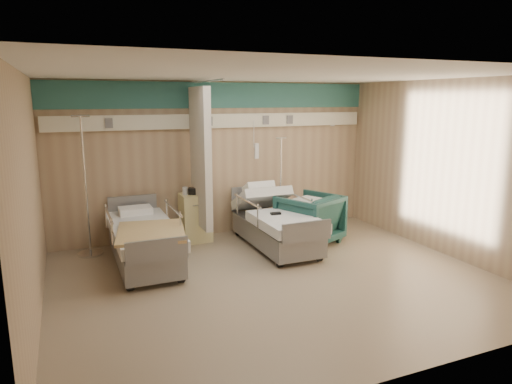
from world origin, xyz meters
The scene contains 13 objects.
ground centered at (0.00, 0.00, 0.00)m, with size 6.00×5.00×0.00m, color gray.
room_walls centered at (-0.03, 0.25, 1.86)m, with size 6.04×5.04×2.82m.
bed_right centered at (0.60, 1.30, 0.32)m, with size 1.00×2.16×0.63m, color silver, non-canonical shape.
bed_left centered at (-1.60, 1.30, 0.32)m, with size 1.00×2.16×0.63m, color silver, non-canonical shape.
bedside_cabinet centered at (-0.55, 2.20, 0.42)m, with size 0.50×0.48×0.85m, color #F6E899.
visitor_armchair centered at (1.25, 1.30, 0.44)m, with size 0.93×0.96×0.87m, color #1C4742.
waffle_blanket centered at (1.22, 1.28, 0.91)m, with size 0.68×0.60×0.08m, color white.
iv_stand_right centered at (1.10, 2.15, 0.37)m, with size 0.32×0.32×1.79m.
iv_stand_left centered at (-2.34, 2.13, 0.46)m, with size 0.40×0.40×2.25m.
call_remote centered at (0.51, 1.11, 0.65)m, with size 0.17×0.07×0.04m, color black.
tan_blanket centered at (-1.57, 0.84, 0.65)m, with size 0.92×1.16×0.04m, color tan.
toiletry_bag centered at (-0.56, 2.17, 0.91)m, with size 0.21×0.14×0.12m, color black.
white_cup centered at (-0.72, 2.21, 0.92)m, with size 0.09×0.09×0.13m, color white.
Camera 1 is at (-2.60, -5.43, 2.50)m, focal length 32.00 mm.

